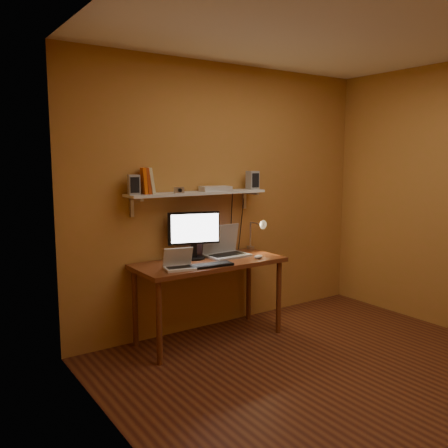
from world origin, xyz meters
TOP-DOWN VIEW (x-y plane):
  - room at (0.00, 0.00)m, footprint 3.44×3.24m
  - desk at (-0.42, 1.28)m, footprint 1.40×0.60m
  - wall_shelf at (-0.42, 1.47)m, footprint 1.40×0.25m
  - monitor at (-0.49, 1.43)m, footprint 0.48×0.26m
  - laptop at (-0.17, 1.40)m, footprint 0.41×0.30m
  - netbook at (-0.80, 1.16)m, footprint 0.29×0.23m
  - keyboard at (-0.53, 1.08)m, footprint 0.42×0.18m
  - mouse at (0.02, 1.10)m, footprint 0.11×0.08m
  - desk_lamp at (0.24, 1.41)m, footprint 0.09×0.23m
  - speaker_left at (-1.06, 1.47)m, footprint 0.11×0.11m
  - speaker_right at (0.22, 1.47)m, footprint 0.10×0.10m
  - books at (-0.92, 1.49)m, footprint 0.15×0.17m
  - shelf_camera at (-0.66, 1.40)m, footprint 0.09×0.04m
  - router at (-0.23, 1.46)m, footprint 0.31×0.24m

SIDE VIEW (x-z plane):
  - desk at x=-0.42m, z-range 0.29..1.04m
  - keyboard at x=-0.53m, z-range 0.75..0.77m
  - mouse at x=0.02m, z-range 0.75..0.78m
  - netbook at x=-0.80m, z-range 0.71..0.89m
  - laptop at x=-0.17m, z-range 0.68..0.98m
  - desk_lamp at x=0.24m, z-range 0.77..1.15m
  - monitor at x=-0.49m, z-range 0.78..1.22m
  - room at x=0.00m, z-range -0.02..2.62m
  - wall_shelf at x=-0.42m, z-range 1.26..1.46m
  - router at x=-0.23m, z-range 1.38..1.42m
  - shelf_camera at x=-0.66m, z-range 1.38..1.43m
  - speaker_left at x=-1.06m, z-range 1.38..1.55m
  - speaker_right at x=0.22m, z-range 1.38..1.56m
  - books at x=-0.92m, z-range 1.37..1.60m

